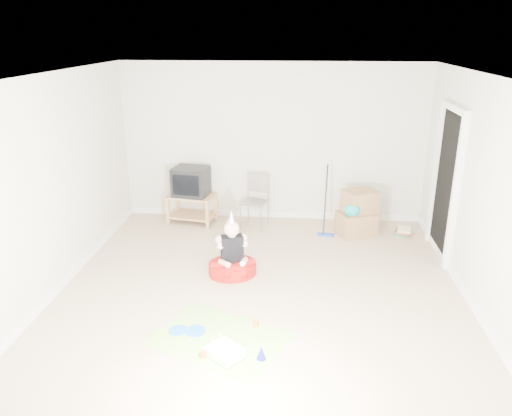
# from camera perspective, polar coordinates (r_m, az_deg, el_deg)

# --- Properties ---
(ground) EXTENTS (5.00, 5.00, 0.00)m
(ground) POSITION_cam_1_polar(r_m,az_deg,el_deg) (6.40, 0.59, -8.85)
(ground) COLOR tan
(ground) RESTS_ON ground
(doorway_recess) EXTENTS (0.02, 0.90, 2.05)m
(doorway_recess) POSITION_cam_1_polar(r_m,az_deg,el_deg) (7.40, 20.92, 2.42)
(doorway_recess) COLOR black
(doorway_recess) RESTS_ON ground
(tv_stand) EXTENTS (0.83, 0.60, 0.47)m
(tv_stand) POSITION_cam_1_polar(r_m,az_deg,el_deg) (8.40, -7.31, 0.22)
(tv_stand) COLOR #AB7C4D
(tv_stand) RESTS_ON ground
(crt_tv) EXTENTS (0.62, 0.54, 0.47)m
(crt_tv) POSITION_cam_1_polar(r_m,az_deg,el_deg) (8.27, -7.44, 3.03)
(crt_tv) COLOR black
(crt_tv) RESTS_ON tv_stand
(folding_chair) EXTENTS (0.48, 0.47, 0.87)m
(folding_chair) POSITION_cam_1_polar(r_m,az_deg,el_deg) (8.08, -0.19, 0.67)
(folding_chair) COLOR gray
(folding_chair) RESTS_ON ground
(cardboard_boxes) EXTENTS (0.68, 0.63, 0.71)m
(cardboard_boxes) POSITION_cam_1_polar(r_m,az_deg,el_deg) (7.97, 11.51, -0.66)
(cardboard_boxes) COLOR #99724A
(cardboard_boxes) RESTS_ON ground
(floor_mop) EXTENTS (0.28, 0.36, 1.08)m
(floor_mop) POSITION_cam_1_polar(r_m,az_deg,el_deg) (7.85, 8.06, -1.37)
(floor_mop) COLOR #2341B0
(floor_mop) RESTS_ON ground
(book_pile) EXTENTS (0.33, 0.36, 0.10)m
(book_pile) POSITION_cam_1_polar(r_m,az_deg,el_deg) (8.27, 16.50, -2.51)
(book_pile) COLOR #256F4A
(book_pile) RESTS_ON ground
(seated_woman) EXTENTS (0.78, 0.78, 0.90)m
(seated_woman) POSITION_cam_1_polar(r_m,az_deg,el_deg) (6.59, -2.73, -6.05)
(seated_woman) COLOR #AE1610
(seated_woman) RESTS_ON ground
(party_mat) EXTENTS (1.58, 1.40, 0.01)m
(party_mat) POSITION_cam_1_polar(r_m,az_deg,el_deg) (5.42, -4.09, -14.64)
(party_mat) COLOR #E63090
(party_mat) RESTS_ON ground
(birthday_cake) EXTENTS (0.44, 0.43, 0.16)m
(birthday_cake) POSITION_cam_1_polar(r_m,az_deg,el_deg) (5.14, -3.59, -16.18)
(birthday_cake) COLOR white
(birthday_cake) RESTS_ON party_mat
(blue_plate_near) EXTENTS (0.31, 0.31, 0.01)m
(blue_plate_near) POSITION_cam_1_polar(r_m,az_deg,el_deg) (5.55, -6.96, -13.75)
(blue_plate_near) COLOR blue
(blue_plate_near) RESTS_ON party_mat
(blue_plate_far) EXTENTS (0.24, 0.24, 0.01)m
(blue_plate_far) POSITION_cam_1_polar(r_m,az_deg,el_deg) (5.58, -8.91, -13.64)
(blue_plate_far) COLOR blue
(blue_plate_far) RESTS_ON party_mat
(orange_cup_near) EXTENTS (0.06, 0.06, 0.07)m
(orange_cup_near) POSITION_cam_1_polar(r_m,az_deg,el_deg) (5.57, -0.03, -13.08)
(orange_cup_near) COLOR orange
(orange_cup_near) RESTS_ON party_mat
(orange_cup_far) EXTENTS (0.07, 0.07, 0.07)m
(orange_cup_far) POSITION_cam_1_polar(r_m,az_deg,el_deg) (5.15, -6.08, -16.27)
(orange_cup_far) COLOR orange
(orange_cup_far) RESTS_ON party_mat
(blue_party_hat) EXTENTS (0.12, 0.12, 0.14)m
(blue_party_hat) POSITION_cam_1_polar(r_m,az_deg,el_deg) (5.08, 0.61, -16.20)
(blue_party_hat) COLOR #1A21BA
(blue_party_hat) RESTS_ON party_mat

